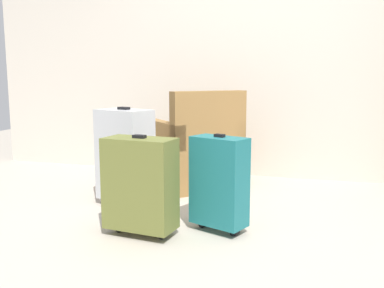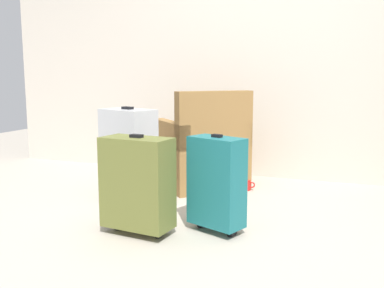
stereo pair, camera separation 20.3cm
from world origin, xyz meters
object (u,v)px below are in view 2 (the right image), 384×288
Objects in this scene: armchair at (202,153)px; suitcase_olive at (137,183)px; suitcase_teal at (216,182)px; mug at (247,185)px; suitcase_silver at (129,154)px.

armchair reaches higher than suitcase_olive.
mug is at bearing 92.39° from suitcase_teal.
mug is 1.16m from suitcase_teal.
armchair is at bearing 179.20° from mug.
armchair is at bearing 62.97° from suitcase_silver.
armchair is at bearing 112.81° from suitcase_teal.
suitcase_olive is at bearing -57.43° from suitcase_silver.
suitcase_silver is (-0.38, 0.59, 0.06)m from suitcase_olive.
suitcase_silver is at bearing 155.65° from suitcase_teal.
armchair is 0.50m from mug.
suitcase_teal reaches higher than mug.
armchair is 0.84m from suitcase_silver.
suitcase_silver reaches higher than suitcase_teal.
suitcase_olive is at bearing -89.96° from armchair.
suitcase_olive is 0.71m from suitcase_silver.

